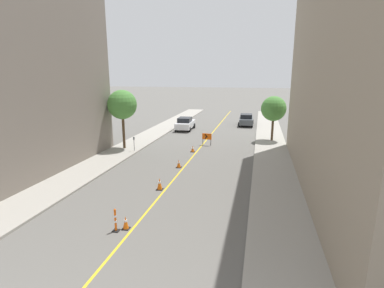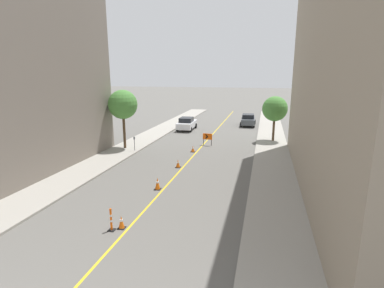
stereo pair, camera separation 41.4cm
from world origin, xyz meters
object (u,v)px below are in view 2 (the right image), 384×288
at_px(traffic_cone_fourth, 178,164).
at_px(delineator_post_front, 111,221).
at_px(traffic_cone_third, 157,184).
at_px(parked_car_curb_mid, 248,120).
at_px(parking_meter_near_curb, 134,141).
at_px(arrow_barricade_primary, 207,137).
at_px(street_tree_left_near, 123,105).
at_px(traffic_cone_fifth, 193,149).
at_px(traffic_cone_second, 121,222).
at_px(street_tree_right_near, 275,109).
at_px(parked_car_curb_near, 187,124).

height_order(traffic_cone_fourth, delineator_post_front, delineator_post_front).
xyz_separation_m(traffic_cone_third, parked_car_curb_mid, (4.00, 24.79, 0.43)).
xyz_separation_m(traffic_cone_third, delineator_post_front, (-0.32, -5.18, 0.09)).
distance_m(traffic_cone_fourth, delineator_post_front, 9.72).
relative_size(traffic_cone_fourth, delineator_post_front, 0.57).
bearing_deg(traffic_cone_third, parked_car_curb_mid, 80.82).
distance_m(traffic_cone_third, delineator_post_front, 5.19).
bearing_deg(parking_meter_near_curb, arrow_barricade_primary, 34.16).
bearing_deg(street_tree_left_near, traffic_cone_fifth, 4.75).
bearing_deg(delineator_post_front, traffic_cone_fourth, 88.25).
bearing_deg(arrow_barricade_primary, parking_meter_near_curb, -141.52).
bearing_deg(traffic_cone_second, parked_car_curb_mid, 82.38).
bearing_deg(street_tree_right_near, traffic_cone_third, -115.02).
bearing_deg(parked_car_curb_mid, parked_car_curb_near, -148.13).
bearing_deg(traffic_cone_fourth, arrow_barricade_primary, 83.78).
distance_m(traffic_cone_third, traffic_cone_fourth, 4.54).
height_order(arrow_barricade_primary, street_tree_left_near, street_tree_left_near).
distance_m(parked_car_curb_mid, parking_meter_near_curb, 19.09).
bearing_deg(traffic_cone_third, delineator_post_front, -93.50).
relative_size(parked_car_curb_mid, street_tree_left_near, 0.81).
relative_size(delineator_post_front, arrow_barricade_primary, 0.91).
relative_size(traffic_cone_fourth, parked_car_curb_mid, 0.14).
distance_m(traffic_cone_second, arrow_barricade_primary, 16.98).
xyz_separation_m(parked_car_curb_mid, street_tree_right_near, (3.13, -9.49, 2.63)).
bearing_deg(street_tree_left_near, parked_car_curb_mid, 56.88).
bearing_deg(parking_meter_near_curb, parked_car_curb_near, 81.21).
bearing_deg(street_tree_right_near, traffic_cone_second, -109.39).
relative_size(traffic_cone_third, street_tree_right_near, 0.16).
bearing_deg(street_tree_right_near, parked_car_curb_near, 156.94).
bearing_deg(parked_car_curb_near, arrow_barricade_primary, -63.56).
relative_size(arrow_barricade_primary, parked_car_curb_near, 0.28).
xyz_separation_m(traffic_cone_fourth, traffic_cone_fifth, (0.01, 4.75, -0.03)).
distance_m(arrow_barricade_primary, parked_car_curb_mid, 13.11).
bearing_deg(parking_meter_near_curb, traffic_cone_third, -57.35).
bearing_deg(traffic_cone_second, street_tree_left_near, 115.43).
distance_m(traffic_cone_third, street_tree_right_near, 17.15).
distance_m(arrow_barricade_primary, parking_meter_near_curb, 7.19).
relative_size(arrow_barricade_primary, parking_meter_near_curb, 0.92).
relative_size(traffic_cone_second, traffic_cone_third, 0.84).
distance_m(parked_car_curb_near, street_tree_right_near, 11.68).
height_order(delineator_post_front, street_tree_right_near, street_tree_right_near).
height_order(traffic_cone_third, delineator_post_front, delineator_post_front).
relative_size(traffic_cone_second, traffic_cone_fourth, 1.01).
bearing_deg(street_tree_left_near, traffic_cone_fourth, -33.25).
xyz_separation_m(parked_car_curb_near, parked_car_curb_mid, (7.34, 5.04, 0.00)).
relative_size(traffic_cone_second, street_tree_left_near, 0.12).
height_order(traffic_cone_fourth, street_tree_left_near, street_tree_left_near).
height_order(traffic_cone_fifth, arrow_barricade_primary, arrow_barricade_primary).
bearing_deg(parked_car_curb_mid, street_tree_left_near, -125.72).
bearing_deg(traffic_cone_third, traffic_cone_fifth, 90.05).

